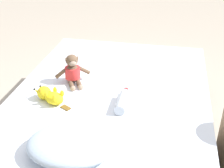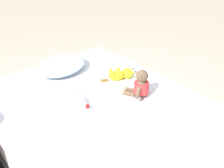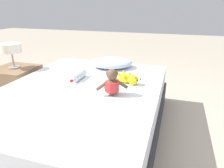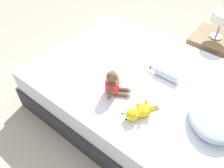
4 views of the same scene
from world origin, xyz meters
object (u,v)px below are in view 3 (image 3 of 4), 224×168
at_px(bed, 82,111).
at_px(bedside_lamp, 11,49).
at_px(plush_yellow_creature, 128,79).
at_px(glass_bottle, 79,76).
at_px(plush_monkey, 112,84).
at_px(pillow, 111,63).
at_px(nightstand, 18,86).

bearing_deg(bed, bedside_lamp, 162.40).
distance_m(bed, bedside_lamp, 1.21).
height_order(bed, plush_yellow_creature, plush_yellow_creature).
xyz_separation_m(plush_yellow_creature, glass_bottle, (-0.52, -0.04, -0.01)).
relative_size(plush_monkey, bedside_lamp, 0.89).
height_order(glass_bottle, bedside_lamp, bedside_lamp).
relative_size(pillow, bedside_lamp, 2.00).
bearing_deg(bedside_lamp, glass_bottle, -7.46).
xyz_separation_m(bed, plush_yellow_creature, (0.40, 0.25, 0.30)).
height_order(plush_yellow_creature, nightstand, plush_yellow_creature).
height_order(plush_monkey, plush_yellow_creature, plush_monkey).
bearing_deg(glass_bottle, nightstand, 172.54).
height_order(pillow, plush_yellow_creature, pillow).
bearing_deg(plush_monkey, bed, 169.86).
relative_size(nightstand, bedside_lamp, 1.67).
distance_m(glass_bottle, bedside_lamp, 0.97).
xyz_separation_m(bed, nightstand, (-1.06, 0.34, 0.01)).
xyz_separation_m(pillow, plush_yellow_creature, (0.33, -0.48, -0.01)).
bearing_deg(glass_bottle, bedside_lamp, 172.54).
xyz_separation_m(plush_monkey, plush_yellow_creature, (0.07, 0.31, -0.05)).
height_order(glass_bottle, nightstand, glass_bottle).
distance_m(bed, plush_monkey, 0.48).
relative_size(pillow, plush_monkey, 2.25).
relative_size(bed, glass_bottle, 6.81).
bearing_deg(bed, glass_bottle, 118.96).
height_order(plush_yellow_creature, bedside_lamp, bedside_lamp).
xyz_separation_m(bed, glass_bottle, (-0.12, 0.21, 0.29)).
relative_size(pillow, plush_yellow_creature, 1.88).
bearing_deg(nightstand, plush_monkey, -15.87).
bearing_deg(glass_bottle, bed, -61.04).
height_order(plush_monkey, nightstand, plush_monkey).
bearing_deg(bedside_lamp, plush_yellow_creature, -3.26).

